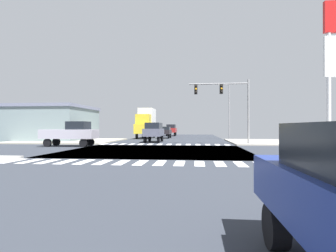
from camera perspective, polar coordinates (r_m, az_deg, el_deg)
name	(u,v)px	position (r m, az deg, el deg)	size (l,w,h in m)	color
ground	(157,151)	(21.24, -2.42, -5.22)	(90.00, 90.00, 0.05)	#2D313A
sidewalk_corner_ne	(281,142)	(34.43, 22.74, -3.12)	(12.00, 12.00, 0.14)	#A09B91
sidewalk_corner_nw	(69,141)	(36.69, -20.06, -2.94)	(12.00, 12.00, 0.14)	#A7A290
crosswalk_near	(131,162)	(14.15, -7.79, -7.62)	(13.50, 2.00, 0.01)	white
crosswalk_far	(164,144)	(28.48, -0.76, -3.88)	(13.50, 2.00, 0.01)	white
traffic_signal_mast	(225,97)	(28.71, 11.95, 6.02)	(6.19, 0.55, 6.71)	gray
street_lamp	(228,106)	(41.59, 12.44, 4.07)	(1.78, 0.32, 8.26)	gray
bank_building	(41,123)	(40.81, -25.15, 0.54)	(14.61, 9.95, 4.67)	gray
suv_nearside_1	(154,131)	(32.65, -2.98, -0.97)	(1.96, 4.60, 2.34)	black
pickup_farside_1	(71,133)	(27.11, -19.70, -1.33)	(5.10, 2.00, 2.35)	black
box_truck_queued_1	(146,122)	(43.97, -4.62, 0.75)	(2.40, 7.20, 4.85)	black
sedan_leading_2	(165,131)	(44.37, -0.60, -1.12)	(1.80, 4.30, 1.88)	black
suv_trailing_2	(171,129)	(55.25, 0.70, -0.66)	(1.96, 4.60, 2.34)	black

